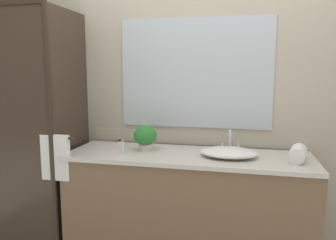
{
  "coord_description": "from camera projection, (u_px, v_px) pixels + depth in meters",
  "views": [
    {
      "loc": [
        0.38,
        -2.32,
        1.5
      ],
      "look_at": [
        -0.15,
        0.0,
        1.15
      ],
      "focal_mm": 34.82,
      "sensor_mm": 36.0,
      "label": 1
    }
  ],
  "objects": [
    {
      "name": "wall_back_with_mirror",
      "position": [
        195.0,
        96.0,
        2.68
      ],
      "size": [
        4.4,
        0.06,
        2.6
      ],
      "color": "#B2A893",
      "rests_on": "ground_plane"
    },
    {
      "name": "amenity_bottle_body_wash",
      "position": [
        120.0,
        145.0,
        2.56
      ],
      "size": [
        0.03,
        0.03,
        0.08
      ],
      "color": "silver",
      "rests_on": "vanity_cabinet"
    },
    {
      "name": "faucet",
      "position": [
        230.0,
        144.0,
        2.49
      ],
      "size": [
        0.17,
        0.15,
        0.17
      ],
      "color": "silver",
      "rests_on": "vanity_cabinet"
    },
    {
      "name": "shower_enclosure",
      "position": [
        20.0,
        135.0,
        2.49
      ],
      "size": [
        1.2,
        0.59,
        2.0
      ],
      "color": "#2D2319",
      "rests_on": "ground_plane"
    },
    {
      "name": "amenity_bottle_shampoo",
      "position": [
        123.0,
        147.0,
        2.41
      ],
      "size": [
        0.03,
        0.03,
        0.1
      ],
      "color": "silver",
      "rests_on": "vanity_cabinet"
    },
    {
      "name": "sink_basin",
      "position": [
        229.0,
        152.0,
        2.32
      ],
      "size": [
        0.41,
        0.3,
        0.07
      ],
      "primitive_type": "ellipsoid",
      "color": "white",
      "rests_on": "vanity_cabinet"
    },
    {
      "name": "rolled_towel_near_edge",
      "position": [
        298.0,
        154.0,
        2.2
      ],
      "size": [
        0.15,
        0.23,
        0.11
      ],
      "primitive_type": "cylinder",
      "rotation": [
        1.57,
        0.0,
        -0.23
      ],
      "color": "white",
      "rests_on": "vanity_cabinet"
    },
    {
      "name": "potted_plant",
      "position": [
        145.0,
        136.0,
        2.51
      ],
      "size": [
        0.18,
        0.18,
        0.2
      ],
      "color": "beige",
      "rests_on": "vanity_cabinet"
    },
    {
      "name": "vanity_cabinet",
      "position": [
        187.0,
        211.0,
        2.48
      ],
      "size": [
        1.8,
        0.58,
        0.9
      ],
      "color": "brown",
      "rests_on": "ground_plane"
    }
  ]
}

